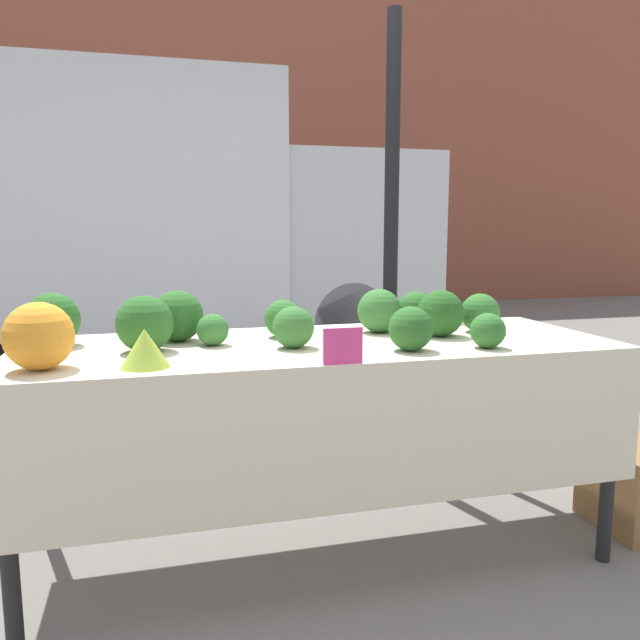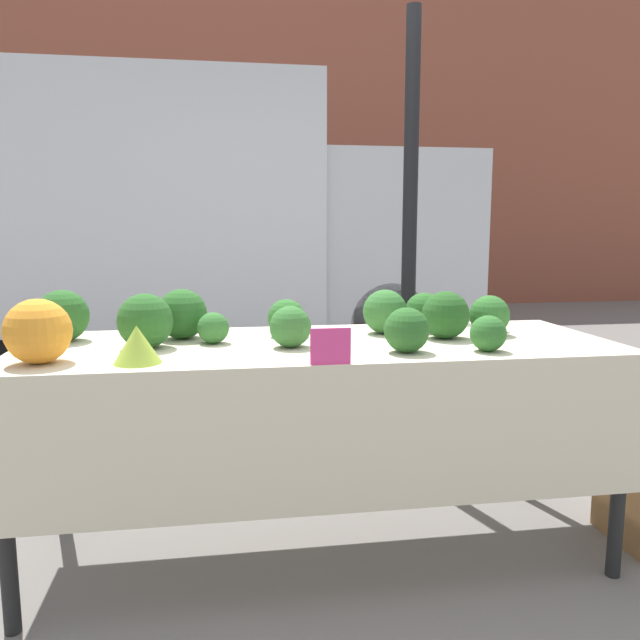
% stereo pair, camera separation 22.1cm
% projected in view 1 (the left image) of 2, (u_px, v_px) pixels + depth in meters
% --- Properties ---
extents(ground_plane, '(40.00, 40.00, 0.00)m').
position_uv_depth(ground_plane, '(320.00, 551.00, 2.34)').
color(ground_plane, slate).
extents(building_facade, '(16.00, 0.60, 5.06)m').
position_uv_depth(building_facade, '(190.00, 137.00, 9.15)').
color(building_facade, brown).
rests_on(building_facade, ground_plane).
extents(tent_pole, '(0.07, 0.07, 2.21)m').
position_uv_depth(tent_pole, '(391.00, 249.00, 3.02)').
color(tent_pole, black).
rests_on(tent_pole, ground_plane).
extents(parked_truck, '(4.77, 1.93, 2.50)m').
position_uv_depth(parked_truck, '(154.00, 216.00, 5.83)').
color(parked_truck, silver).
rests_on(parked_truck, ground_plane).
extents(market_table, '(2.09, 0.76, 0.80)m').
position_uv_depth(market_table, '(325.00, 373.00, 2.18)').
color(market_table, beige).
rests_on(market_table, ground_plane).
extents(orange_cauliflower, '(0.20, 0.20, 0.20)m').
position_uv_depth(orange_cauliflower, '(39.00, 336.00, 1.78)').
color(orange_cauliflower, orange).
rests_on(orange_cauliflower, market_table).
extents(romanesco_head, '(0.14, 0.14, 0.12)m').
position_uv_depth(romanesco_head, '(145.00, 348.00, 1.82)').
color(romanesco_head, '#93B238').
rests_on(romanesco_head, market_table).
extents(broccoli_head_0, '(0.15, 0.15, 0.15)m').
position_uv_depth(broccoli_head_0, '(480.00, 313.00, 2.43)').
color(broccoli_head_0, '#2D6628').
rests_on(broccoli_head_0, market_table).
extents(broccoli_head_1, '(0.15, 0.15, 0.15)m').
position_uv_depth(broccoli_head_1, '(411.00, 329.00, 2.06)').
color(broccoli_head_1, '#285B23').
rests_on(broccoli_head_1, market_table).
extents(broccoli_head_2, '(0.14, 0.14, 0.14)m').
position_uv_depth(broccoli_head_2, '(293.00, 327.00, 2.11)').
color(broccoli_head_2, '#336B2D').
rests_on(broccoli_head_2, market_table).
extents(broccoli_head_3, '(0.14, 0.14, 0.14)m').
position_uv_depth(broccoli_head_3, '(283.00, 318.00, 2.32)').
color(broccoli_head_3, '#2D6628').
rests_on(broccoli_head_3, market_table).
extents(broccoli_head_4, '(0.12, 0.12, 0.12)m').
position_uv_depth(broccoli_head_4, '(488.00, 331.00, 2.11)').
color(broccoli_head_4, '#2D6628').
rests_on(broccoli_head_4, market_table).
extents(broccoli_head_5, '(0.15, 0.15, 0.15)m').
position_uv_depth(broccoli_head_5, '(416.00, 310.00, 2.50)').
color(broccoli_head_5, '#285B23').
rests_on(broccoli_head_5, market_table).
extents(broccoli_head_6, '(0.18, 0.18, 0.18)m').
position_uv_depth(broccoli_head_6, '(441.00, 313.00, 2.33)').
color(broccoli_head_6, '#23511E').
rests_on(broccoli_head_6, market_table).
extents(broccoli_head_7, '(0.18, 0.18, 0.18)m').
position_uv_depth(broccoli_head_7, '(178.00, 316.00, 2.23)').
color(broccoli_head_7, '#285B23').
rests_on(broccoli_head_7, market_table).
extents(broccoli_head_8, '(0.17, 0.17, 0.17)m').
position_uv_depth(broccoli_head_8, '(379.00, 311.00, 2.42)').
color(broccoli_head_8, '#336B2D').
rests_on(broccoli_head_8, market_table).
extents(broccoli_head_9, '(0.19, 0.19, 0.19)m').
position_uv_depth(broccoli_head_9, '(145.00, 324.00, 2.04)').
color(broccoli_head_9, '#285B23').
rests_on(broccoli_head_9, market_table).
extents(broccoli_head_10, '(0.11, 0.11, 0.11)m').
position_uv_depth(broccoli_head_10, '(213.00, 330.00, 2.15)').
color(broccoli_head_10, '#336B2D').
rests_on(broccoli_head_10, market_table).
extents(broccoli_head_11, '(0.19, 0.19, 0.19)m').
position_uv_depth(broccoli_head_11, '(52.00, 320.00, 2.14)').
color(broccoli_head_11, '#285B23').
rests_on(broccoli_head_11, market_table).
extents(price_sign, '(0.12, 0.01, 0.11)m').
position_uv_depth(price_sign, '(343.00, 346.00, 1.86)').
color(price_sign, '#E53D84').
rests_on(price_sign, market_table).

